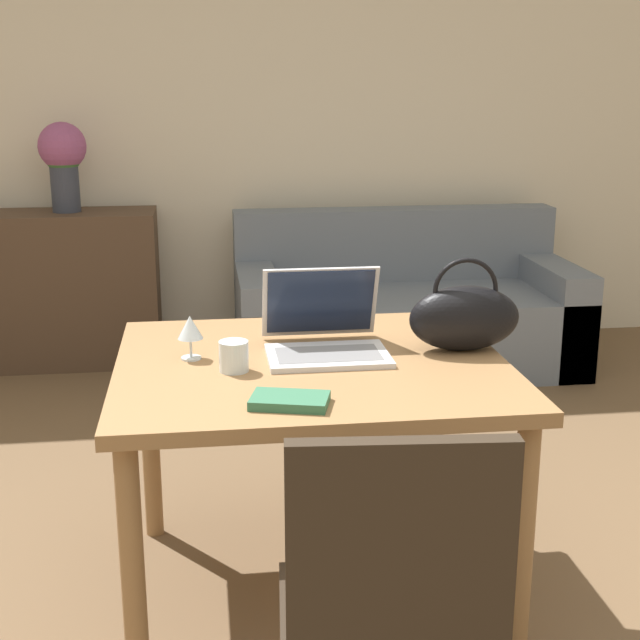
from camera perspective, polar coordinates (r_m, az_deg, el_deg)
name	(u,v)px	position (r m, az deg, el deg)	size (l,w,h in m)	color
wall_back	(243,111)	(5.17, -4.94, 13.19)	(10.00, 0.06, 2.70)	beige
dining_table	(312,390)	(2.59, -0.55, -4.52)	(1.11, 0.98, 0.75)	olive
chair	(390,612)	(1.87, 4.51, -18.13)	(0.47, 0.47, 0.92)	#2D2319
couch	(404,314)	(4.90, 5.40, 0.42)	(1.82, 0.87, 0.82)	slate
sideboard	(37,290)	(5.07, -17.67, 1.86)	(1.31, 0.40, 0.84)	#4C3828
laptop	(324,330)	(2.63, 0.27, -0.63)	(0.35, 0.34, 0.24)	silver
drinking_glass	(234,356)	(2.47, -5.54, -2.32)	(0.08, 0.08, 0.09)	silver
wine_glass	(190,329)	(2.58, -8.31, -0.57)	(0.07, 0.07, 0.13)	silver
handbag	(464,317)	(2.66, 9.23, 0.21)	(0.33, 0.15, 0.28)	black
flower_vase	(63,157)	(4.94, -16.13, 10.00)	(0.25, 0.25, 0.47)	#333847
book	(290,401)	(2.22, -1.95, -5.18)	(0.21, 0.16, 0.02)	#336B4C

